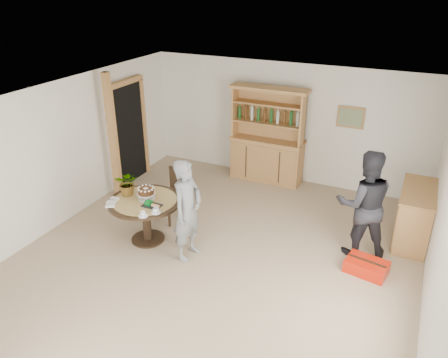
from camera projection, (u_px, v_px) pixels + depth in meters
ground at (212, 263)px, 6.80m from camera, size 7.00×7.00×0.00m
room_shell at (211, 160)px, 6.06m from camera, size 6.04×7.04×2.52m
doorway at (129, 131)px, 9.09m from camera, size 0.13×1.10×2.18m
pine_post at (113, 138)px, 8.28m from camera, size 0.12×0.12×2.50m
hutch at (267, 150)px, 9.28m from camera, size 1.62×0.54×2.04m
sideboard at (415, 216)px, 7.19m from camera, size 0.54×1.26×0.94m
dining_table at (146, 208)px, 7.14m from camera, size 1.20×1.20×0.76m
dining_chair at (173, 192)px, 7.84m from camera, size 0.54×0.54×0.95m
birthday_cake at (146, 192)px, 7.06m from camera, size 0.30×0.30×0.20m
flower_vase at (128, 183)px, 7.16m from camera, size 0.47×0.44×0.42m
gift_tray at (152, 205)px, 6.88m from camera, size 0.30×0.20×0.08m
coffee_cup_a at (156, 211)px, 6.67m from camera, size 0.15×0.15×0.09m
coffee_cup_b at (143, 214)px, 6.58m from camera, size 0.15×0.15×0.08m
napkins at (112, 202)px, 6.97m from camera, size 0.24×0.33×0.03m
teen_boy at (187, 210)px, 6.64m from camera, size 0.44×0.63×1.64m
adult_person at (364, 204)px, 6.68m from camera, size 1.04×0.92×1.77m
red_suitcase at (367, 267)px, 6.55m from camera, size 0.66×0.50×0.21m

